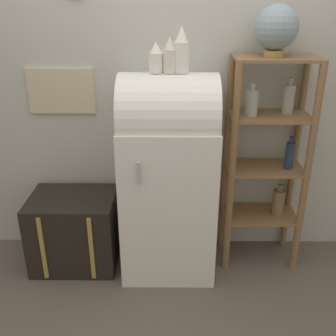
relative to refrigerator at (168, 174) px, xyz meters
The scene contains 9 objects.
ground_plane 0.81m from the refrigerator, 89.99° to the right, with size 12.00×12.00×0.00m, color #60564C.
wall_back 0.66m from the refrigerator, 90.71° to the left, with size 7.00×0.09×2.70m.
refrigerator is the anchor object (origin of this frame).
suitcase_trunk 0.87m from the refrigerator, behind, with size 0.63×0.49×0.56m.
shelf_unit 0.73m from the refrigerator, ahead, with size 0.57×0.35×1.57m.
globe 1.19m from the refrigerator, ahead, with size 0.28×0.28×0.32m.
vase_left 0.80m from the refrigerator, behind, with size 0.09×0.09×0.19m.
vase_center 0.81m from the refrigerator, 51.96° to the right, with size 0.08×0.08×0.22m.
vase_right 0.85m from the refrigerator, ahead, with size 0.10×0.10×0.29m.
Camera 1 is at (0.02, -2.28, 1.93)m, focal length 42.00 mm.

